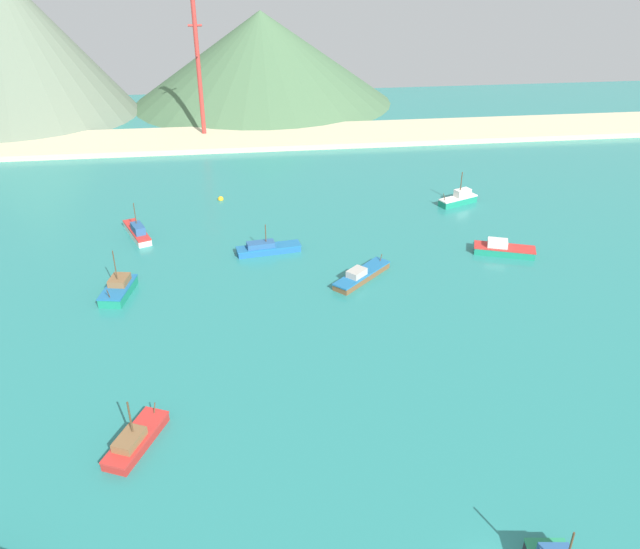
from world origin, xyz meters
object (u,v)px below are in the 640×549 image
object	(u,v)px
fishing_boat_9	(361,275)
radio_tower	(199,70)
fishing_boat_10	(503,249)
fishing_boat_11	(267,248)
fishing_boat_5	(137,232)
fishing_boat_6	(459,199)
buoy_0	(221,199)
fishing_boat_8	(119,289)
fishing_boat_7	(135,440)

from	to	relation	value
fishing_boat_9	radio_tower	size ratio (longest dim) A/B	0.31
fishing_boat_10	fishing_boat_11	distance (m)	36.05
fishing_boat_5	fishing_boat_6	distance (m)	56.25
buoy_0	fishing_boat_8	bearing A→B (deg)	-111.80
fishing_boat_6	fishing_boat_8	world-z (taller)	fishing_boat_8
fishing_boat_5	fishing_boat_8	world-z (taller)	fishing_boat_8
fishing_boat_11	buoy_0	xyz separation A→B (m)	(-7.33, 22.73, -0.53)
fishing_boat_5	buoy_0	world-z (taller)	fishing_boat_5
fishing_boat_5	fishing_boat_10	bearing A→B (deg)	-13.42
fishing_boat_8	fishing_boat_7	bearing A→B (deg)	-78.79
fishing_boat_5	radio_tower	distance (m)	57.44
fishing_boat_7	fishing_boat_9	world-z (taller)	fishing_boat_7
fishing_boat_9	fishing_boat_11	world-z (taller)	fishing_boat_11
fishing_boat_9	radio_tower	bearing A→B (deg)	108.31
fishing_boat_7	fishing_boat_11	bearing A→B (deg)	69.93
fishing_boat_7	fishing_boat_11	xyz separation A→B (m)	(14.71, 40.25, -0.03)
fishing_boat_7	radio_tower	bearing A→B (deg)	88.25
fishing_boat_10	fishing_boat_11	xyz separation A→B (m)	(-35.69, 5.06, -0.09)
fishing_boat_7	fishing_boat_5	bearing A→B (deg)	96.73
fishing_boat_9	fishing_boat_8	bearing A→B (deg)	-179.67
fishing_boat_10	fishing_boat_7	bearing A→B (deg)	-145.07
fishing_boat_7	fishing_boat_9	distance (m)	40.65
fishing_boat_10	buoy_0	world-z (taller)	fishing_boat_10
fishing_boat_8	buoy_0	world-z (taller)	fishing_boat_8
fishing_boat_5	fishing_boat_11	xyz separation A→B (m)	(20.44, -8.33, -0.15)
buoy_0	fishing_boat_10	bearing A→B (deg)	-32.85
fishing_boat_9	fishing_boat_10	xyz separation A→B (m)	(22.95, 5.22, 0.14)
fishing_boat_10	fishing_boat_6	bearing A→B (deg)	90.92
fishing_boat_5	fishing_boat_9	xyz separation A→B (m)	(33.18, -18.61, -0.19)
fishing_boat_11	fishing_boat_10	bearing A→B (deg)	-8.07
fishing_boat_6	buoy_0	bearing A→B (deg)	170.24
buoy_0	radio_tower	distance (m)	43.46
fishing_boat_6	fishing_boat_9	world-z (taller)	fishing_boat_6
fishing_boat_8	fishing_boat_10	xyz separation A→B (m)	(56.30, 5.41, -0.11)
fishing_boat_7	fishing_boat_6	bearing A→B (deg)	48.01
fishing_boat_7	fishing_boat_8	xyz separation A→B (m)	(-5.90, 29.79, 0.16)
fishing_boat_8	radio_tower	world-z (taller)	radio_tower
fishing_boat_5	fishing_boat_9	distance (m)	38.05
fishing_boat_9	buoy_0	bearing A→B (deg)	121.32
fishing_boat_5	fishing_boat_6	bearing A→B (deg)	7.20
fishing_boat_7	buoy_0	size ratio (longest dim) A/B	8.29
fishing_boat_10	fishing_boat_11	world-z (taller)	fishing_boat_11
fishing_boat_10	fishing_boat_11	bearing A→B (deg)	171.93
fishing_boat_8	buoy_0	xyz separation A→B (m)	(13.27, 33.20, -0.73)
fishing_boat_7	fishing_boat_10	bearing A→B (deg)	34.93
fishing_boat_11	fishing_boat_7	bearing A→B (deg)	-110.07
fishing_boat_6	fishing_boat_8	size ratio (longest dim) A/B	1.01
buoy_0	radio_tower	size ratio (longest dim) A/B	0.03
fishing_boat_6	fishing_boat_7	xyz separation A→B (m)	(-50.07, -55.64, -0.24)
fishing_boat_6	fishing_boat_7	size ratio (longest dim) A/B	0.90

